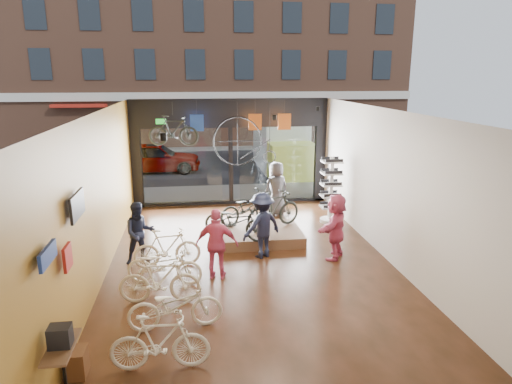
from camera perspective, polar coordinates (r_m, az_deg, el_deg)
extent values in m
cube|color=black|center=(11.30, -0.41, -9.76)|extent=(7.00, 12.00, 0.04)
cube|color=black|center=(10.33, -0.44, 10.05)|extent=(7.00, 12.00, 0.04)
cube|color=#AF7A24|center=(10.79, -19.30, -0.95)|extent=(0.04, 12.00, 3.80)
cube|color=beige|center=(11.64, 17.02, 0.33)|extent=(0.04, 12.00, 3.80)
cube|color=beige|center=(5.18, 8.86, -17.39)|extent=(7.00, 0.04, 3.80)
cube|color=#198C26|center=(16.20, -11.80, 8.63)|extent=(0.35, 0.06, 0.18)
cube|color=black|center=(25.67, -4.87, 4.05)|extent=(30.00, 18.00, 0.02)
cube|color=slate|center=(18.05, -3.44, -0.17)|extent=(30.00, 2.40, 0.12)
cube|color=slate|center=(29.60, -5.32, 5.57)|extent=(30.00, 2.00, 0.12)
cube|color=brown|center=(31.83, -5.86, 18.71)|extent=(26.00, 5.00, 14.00)
imported|color=gray|center=(22.62, -12.49, 4.25)|extent=(4.29, 1.72, 1.46)
imported|color=beige|center=(7.80, -11.94, -17.90)|extent=(1.62, 0.51, 0.96)
imported|color=beige|center=(8.84, -10.08, -13.83)|extent=(1.79, 0.73, 0.92)
imported|color=beige|center=(9.77, -11.96, -10.73)|extent=(1.73, 0.64, 1.02)
imported|color=beige|center=(10.61, -11.37, -8.96)|extent=(1.80, 0.94, 0.90)
imported|color=beige|center=(11.47, -11.03, -6.89)|extent=(1.67, 0.63, 0.98)
cube|color=brown|center=(13.16, 0.33, -5.37)|extent=(2.40, 1.80, 0.30)
imported|color=black|center=(12.28, -2.55, -3.70)|extent=(1.94, 1.52, 0.98)
imported|color=black|center=(13.12, 2.21, -2.22)|extent=(1.86, 1.27, 1.10)
imported|color=black|center=(13.53, -1.10, -1.95)|extent=(1.96, 1.42, 0.98)
imported|color=#161C33|center=(11.76, -14.34, -4.99)|extent=(0.90, 0.78, 1.58)
imported|color=#CC4C72|center=(10.58, -4.89, -6.50)|extent=(1.05, 0.62, 1.68)
imported|color=#161C33|center=(11.74, 0.76, -4.18)|extent=(1.29, 1.09, 1.73)
imported|color=#3F3F44|center=(15.26, 2.54, 0.41)|extent=(1.04, 0.87, 1.82)
imported|color=#CC4C72|center=(11.86, 9.95, -4.23)|extent=(1.30, 1.60, 1.71)
imported|color=black|center=(14.52, -10.30, 7.56)|extent=(1.64, 0.77, 0.95)
cube|color=#1E3F99|center=(15.49, -7.39, 8.56)|extent=(0.45, 0.03, 0.55)
cube|color=#CC5919|center=(15.64, -0.11, 8.73)|extent=(0.45, 0.03, 0.55)
cube|color=#CC5919|center=(15.81, 3.57, 8.77)|extent=(0.45, 0.03, 0.55)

